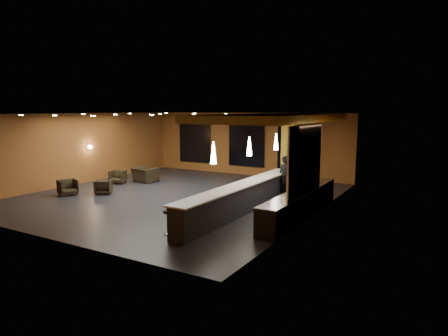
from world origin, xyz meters
The scene contains 34 objects.
floor centered at (0.00, 0.00, -0.05)m, with size 12.00×13.00×0.10m, color black.
ceiling centered at (0.00, 0.00, 3.55)m, with size 12.00×13.00×0.10m, color black.
wall_back centered at (0.00, 6.55, 1.75)m, with size 12.00×0.10×3.50m, color brown.
wall_front centered at (0.00, -6.55, 1.75)m, with size 12.00×0.10×3.50m, color brown.
wall_left centered at (-6.05, 0.00, 1.75)m, with size 0.10×13.00×3.50m, color brown.
wall_right centered at (6.05, 0.00, 1.75)m, with size 0.10×13.00×3.50m, color brown.
wood_soffit centered at (4.00, 1.00, 3.36)m, with size 3.60×8.00×0.28m, color #A47C30.
window_left centered at (-3.50, 6.44, 1.70)m, with size 2.20×0.06×2.40m, color black.
window_center centered at (0.00, 6.44, 1.70)m, with size 2.20×0.06×2.40m, color black.
window_right centered at (3.00, 6.44, 1.70)m, with size 2.20×0.06×2.40m, color black.
tile_backsplash centered at (5.96, -1.00, 2.00)m, with size 0.06×3.20×2.40m, color white.
bar_counter centered at (3.65, -1.00, 0.50)m, with size 0.60×8.00×1.00m, color black.
bar_top centered at (3.65, -1.00, 1.02)m, with size 0.78×8.10×0.05m, color white.
prep_counter centered at (5.65, -0.50, 0.43)m, with size 0.70×6.00×0.86m, color black.
prep_top centered at (5.65, -0.50, 0.89)m, with size 0.72×6.00×0.03m, color silver.
wall_shelf_lower centered at (5.82, -1.20, 1.60)m, with size 0.30×1.50×0.03m, color silver.
wall_shelf_upper centered at (5.82, -1.20, 2.05)m, with size 0.30×1.50×0.03m, color silver.
column centered at (3.65, 3.60, 1.75)m, with size 0.60×0.60×3.50m, color olive.
wall_sconce centered at (-5.88, 0.50, 1.80)m, with size 0.22×0.22×0.22m, color #FFE5B2.
pendant_0 centered at (3.65, -3.00, 2.35)m, with size 0.20×0.20×0.70m, color white.
pendant_1 centered at (3.65, -0.50, 2.35)m, with size 0.20×0.20×0.70m, color white.
pendant_2 centered at (3.65, 2.00, 2.35)m, with size 0.20×0.20×0.70m, color white.
staff_a centered at (4.16, 1.81, 0.90)m, with size 0.65×0.43×1.80m, color black.
staff_b centered at (4.92, 2.20, 0.75)m, with size 0.73×0.57×1.50m, color black.
staff_c centered at (5.11, 1.79, 0.94)m, with size 0.92×0.60×1.88m, color black.
armchair_a centered at (-4.25, -2.25, 0.34)m, with size 0.73×0.75×0.68m, color black.
armchair_b centered at (-3.09, -1.30, 0.32)m, with size 0.68×0.70×0.64m, color black.
armchair_c centered at (-4.38, 0.85, 0.33)m, with size 0.70×0.72×0.66m, color black.
armchair_d centered at (-3.46, 1.85, 0.37)m, with size 1.14×1.00×0.74m, color black.
bar_stool_0 centered at (2.97, -4.40, 0.47)m, with size 0.37×0.37×0.73m.
bar_stool_1 centered at (2.87, -2.66, 0.51)m, with size 0.40×0.40×0.80m.
bar_stool_2 centered at (2.85, -1.08, 0.48)m, with size 0.38×0.38×0.75m.
bar_stool_3 centered at (2.96, 0.84, 0.50)m, with size 0.39×0.39×0.78m.
bar_stool_4 centered at (2.82, 2.38, 0.49)m, with size 0.39×0.39×0.77m.
Camera 1 is at (10.15, -13.52, 3.69)m, focal length 32.00 mm.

